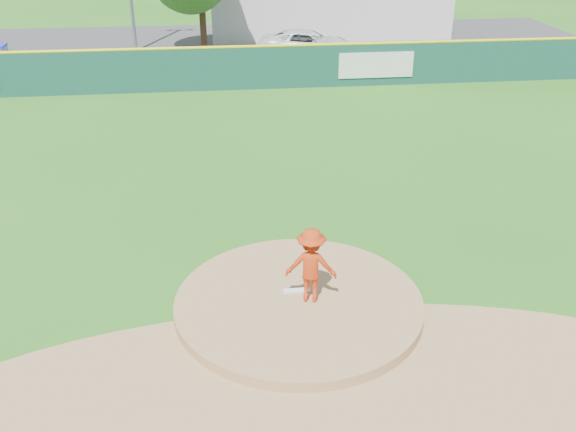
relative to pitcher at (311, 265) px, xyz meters
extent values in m
plane|color=#286B19|center=(-0.26, 0.04, -1.11)|extent=(120.00, 120.00, 0.00)
cylinder|color=#9E774C|center=(-0.26, 0.04, -1.11)|extent=(5.50, 5.50, 0.50)
cube|color=white|center=(-0.26, 0.34, -0.84)|extent=(0.60, 0.15, 0.04)
cylinder|color=#9E774C|center=(-0.26, -2.96, -1.11)|extent=(15.40, 15.40, 0.01)
cube|color=#38383A|center=(-0.26, 27.04, -1.10)|extent=(44.00, 16.00, 0.02)
imported|color=red|center=(0.00, 0.00, 0.00)|extent=(1.23, 0.87, 1.73)
imported|color=silver|center=(3.49, 24.27, -0.35)|extent=(5.76, 3.67, 1.48)
cube|color=silver|center=(5.74, 32.04, 0.49)|extent=(15.00, 8.00, 3.20)
cube|color=silver|center=(5.85, 17.96, -0.11)|extent=(3.60, 0.04, 1.20)
cube|color=#144339|center=(-0.26, 18.04, -0.11)|extent=(40.00, 0.10, 2.00)
cylinder|color=yellow|center=(-0.26, 18.04, 0.89)|extent=(40.00, 0.14, 0.14)
cylinder|color=#382314|center=(-2.26, 25.04, 0.19)|extent=(0.36, 0.36, 2.60)
cylinder|color=#382314|center=(12.74, 36.04, -0.31)|extent=(0.40, 0.40, 1.60)
camera|label=1|loc=(-1.89, -11.69, 7.15)|focal=40.00mm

